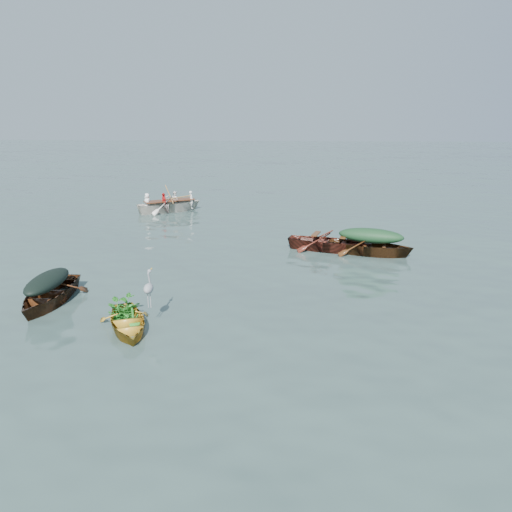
{
  "coord_description": "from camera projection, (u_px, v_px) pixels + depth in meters",
  "views": [
    {
      "loc": [
        1.4,
        -13.31,
        5.0
      ],
      "look_at": [
        0.39,
        1.9,
        0.5
      ],
      "focal_mm": 35.0,
      "sensor_mm": 36.0,
      "label": 1
    }
  ],
  "objects": [
    {
      "name": "rowed_boat",
      "position": [
        170.0,
        212.0,
        25.25
      ],
      "size": [
        4.6,
        3.57,
        1.1
      ],
      "primitive_type": "imported",
      "rotation": [
        0.0,
        0.0,
        2.13
      ],
      "color": "white",
      "rests_on": "ground"
    },
    {
      "name": "heron",
      "position": [
        149.0,
        294.0,
        11.75
      ],
      "size": [
        0.42,
        0.48,
        0.92
      ],
      "primitive_type": null,
      "rotation": [
        0.0,
        0.0,
        0.42
      ],
      "color": "#919599",
      "rests_on": "yellow_dinghy"
    },
    {
      "name": "dinghy_weeds",
      "position": [
        124.0,
        296.0,
        12.07
      ],
      "size": [
        1.0,
        1.11,
        0.6
      ],
      "primitive_type": "imported",
      "rotation": [
        0.0,
        0.0,
        0.42
      ],
      "color": "#1D6E1C",
      "rests_on": "yellow_dinghy"
    },
    {
      "name": "open_wooden_boat",
      "position": [
        329.0,
        251.0,
        18.3
      ],
      "size": [
        4.47,
        2.47,
        0.99
      ],
      "primitive_type": "imported",
      "rotation": [
        0.0,
        0.0,
        1.29
      ],
      "color": "maroon",
      "rests_on": "ground"
    },
    {
      "name": "thwart_benches",
      "position": [
        330.0,
        237.0,
        18.16
      ],
      "size": [
        2.27,
        1.36,
        0.04
      ],
      "primitive_type": null,
      "rotation": [
        0.0,
        0.0,
        1.29
      ],
      "color": "#482610",
      "rests_on": "open_wooden_boat"
    },
    {
      "name": "dark_covered_boat",
      "position": [
        50.0,
        304.0,
        13.35
      ],
      "size": [
        1.4,
        3.72,
        0.93
      ],
      "primitive_type": "imported",
      "rotation": [
        0.0,
        0.0,
        -0.0
      ],
      "color": "#4B2811",
      "rests_on": "ground"
    },
    {
      "name": "oars",
      "position": [
        170.0,
        200.0,
        25.08
      ],
      "size": [
        1.88,
        2.53,
        0.06
      ],
      "primitive_type": null,
      "rotation": [
        0.0,
        0.0,
        2.13
      ],
      "color": "olive",
      "rests_on": "rowed_boat"
    },
    {
      "name": "dark_tarp_cover",
      "position": [
        47.0,
        280.0,
        13.16
      ],
      "size": [
        0.77,
        2.05,
        0.4
      ],
      "primitive_type": "ellipsoid",
      "rotation": [
        0.0,
        0.0,
        -0.0
      ],
      "color": "black",
      "rests_on": "dark_covered_boat"
    },
    {
      "name": "rowers",
      "position": [
        169.0,
        194.0,
        24.98
      ],
      "size": [
        3.36,
        2.73,
        0.76
      ],
      "primitive_type": "imported",
      "rotation": [
        0.0,
        0.0,
        2.13
      ],
      "color": "silver",
      "rests_on": "rowed_boat"
    },
    {
      "name": "green_tarp_cover",
      "position": [
        371.0,
        235.0,
        17.62
      ],
      "size": [
        2.39,
        1.31,
        0.52
      ],
      "primitive_type": "ellipsoid",
      "rotation": [
        0.0,
        0.0,
        1.29
      ],
      "color": "#193E20",
      "rests_on": "green_tarp_boat"
    },
    {
      "name": "ground",
      "position": [
        238.0,
        291.0,
        14.24
      ],
      "size": [
        140.0,
        140.0,
        0.0
      ],
      "primitive_type": "plane",
      "color": "#374D48",
      "rests_on": "ground"
    },
    {
      "name": "yellow_dinghy",
      "position": [
        128.0,
        330.0,
        11.75
      ],
      "size": [
        2.21,
        3.0,
        0.72
      ],
      "primitive_type": "imported",
      "rotation": [
        0.0,
        0.0,
        0.42
      ],
      "color": "gold",
      "rests_on": "ground"
    },
    {
      "name": "green_tarp_boat",
      "position": [
        370.0,
        255.0,
        17.83
      ],
      "size": [
        4.35,
        2.38,
        0.95
      ],
      "primitive_type": "imported",
      "rotation": [
        0.0,
        0.0,
        1.29
      ],
      "color": "#502F12",
      "rests_on": "ground"
    }
  ]
}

